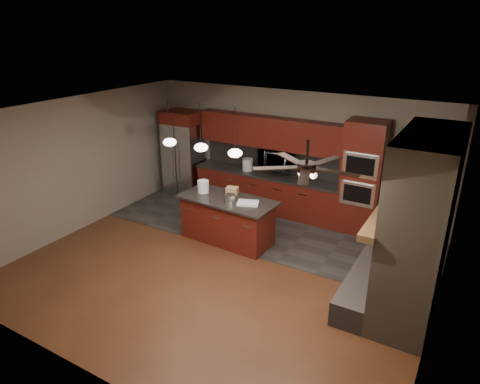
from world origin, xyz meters
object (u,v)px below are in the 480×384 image
Objects in this scene: paint_tray at (248,203)px; paint_can at (230,198)px; white_bucket at (203,186)px; cardboard_box at (232,190)px; kitchen_island at (227,220)px; counter_box at (303,177)px; oven_tower at (363,178)px; microwave at (277,158)px; refrigerator at (184,153)px; counter_bucket at (248,165)px.

paint_can is at bearing 168.01° from paint_tray.
white_bucket is 1.07× the size of cardboard_box.
counter_box is (0.88, 1.73, 0.53)m from kitchen_island.
cardboard_box is 1.24× the size of counter_box.
kitchen_island is at bearing -92.81° from cardboard_box.
oven_tower is at bearing 21.27° from cardboard_box.
microwave is at bearing 65.74° from white_bucket.
refrigerator reaches higher than cardboard_box.
counter_box is (0.77, 1.81, 0.01)m from paint_can.
kitchen_island is 9.74× the size of paint_can.
microwave is at bearing 68.40° from cardboard_box.
oven_tower is 1.11× the size of refrigerator.
white_bucket reaches higher than cardboard_box.
white_bucket is at bearing -43.68° from refrigerator.
paint_tray is at bearing -60.68° from counter_bucket.
refrigerator is 3.21m from counter_box.
oven_tower is 3.25× the size of microwave.
cardboard_box is (2.28, -1.43, -0.08)m from refrigerator.
kitchen_island is at bearing -95.96° from microwave.
microwave is at bearing 165.01° from counter_box.
microwave is at bearing 87.12° from kitchen_island.
kitchen_island is at bearing -36.10° from refrigerator.
refrigerator is 2.95m from kitchen_island.
oven_tower is at bearing -0.16° from counter_bucket.
paint_tray is 1.44× the size of counter_bucket.
oven_tower is at bearing 31.75° from white_bucket.
counter_bucket is (0.08, 1.72, -0.00)m from white_bucket.
oven_tower is at bearing -1.66° from microwave.
oven_tower is at bearing 25.95° from paint_tray.
white_bucket is (-2.77, -1.72, -0.15)m from oven_tower.
refrigerator is at bearing -179.06° from oven_tower.
oven_tower is at bearing 42.05° from paint_can.
refrigerator is 9.24× the size of cardboard_box.
microwave is 1.96m from white_bucket.
paint_tray is at bearing -81.12° from microwave.
microwave is 0.37× the size of kitchen_island.
white_bucket is 1.10m from paint_tray.
counter_box is at bearing -8.25° from microwave.
counter_bucket is (-2.70, 0.01, -0.15)m from oven_tower.
oven_tower is 10.25× the size of cardboard_box.
microwave reaches higher than counter_bucket.
microwave is at bearing 78.03° from paint_tray.
refrigerator is at bearing 143.94° from paint_can.
refrigerator is 2.69m from cardboard_box.
oven_tower reaches higher than white_bucket.
counter_bucket is at bearing 98.47° from paint_tray.
paint_tray is 2.14× the size of counter_box.
microwave is 2.53m from refrigerator.
kitchen_island is 7.17× the size of counter_bucket.
oven_tower is 2.77m from paint_can.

